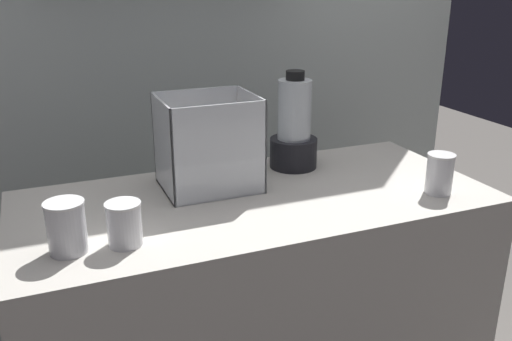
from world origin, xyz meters
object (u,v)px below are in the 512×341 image
at_px(carrot_display_bin, 210,159).
at_px(juice_cup_orange_far_left, 67,230).
at_px(blender_pitcher, 294,131).
at_px(juice_cup_mango_left, 124,226).
at_px(juice_cup_carrot_middle, 439,176).

bearing_deg(carrot_display_bin, juice_cup_orange_far_left, -148.06).
distance_m(blender_pitcher, juice_cup_orange_far_left, 0.84).
distance_m(juice_cup_mango_left, juice_cup_carrot_middle, 0.93).
height_order(blender_pitcher, juice_cup_orange_far_left, blender_pitcher).
distance_m(carrot_display_bin, juice_cup_mango_left, 0.43).
distance_m(blender_pitcher, juice_cup_mango_left, 0.73).
bearing_deg(juice_cup_carrot_middle, blender_pitcher, 128.02).
height_order(carrot_display_bin, juice_cup_orange_far_left, carrot_display_bin).
xyz_separation_m(juice_cup_mango_left, juice_cup_carrot_middle, (0.93, -0.02, 0.00)).
bearing_deg(juice_cup_mango_left, blender_pitcher, 29.94).
bearing_deg(juice_cup_orange_far_left, blender_pitcher, 24.60).
relative_size(juice_cup_orange_far_left, juice_cup_carrot_middle, 1.04).
bearing_deg(blender_pitcher, juice_cup_orange_far_left, -155.40).
relative_size(juice_cup_orange_far_left, juice_cup_mango_left, 1.16).
distance_m(carrot_display_bin, juice_cup_orange_far_left, 0.52).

